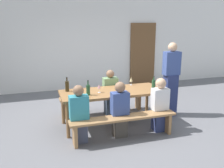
# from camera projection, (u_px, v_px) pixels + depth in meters

# --- Properties ---
(ground_plane) EXTENTS (24.00, 24.00, 0.00)m
(ground_plane) POSITION_uv_depth(u_px,v_px,m) (112.00, 124.00, 5.46)
(ground_plane) COLOR slate
(back_wall) EXTENTS (14.00, 0.20, 3.20)m
(back_wall) POSITION_uv_depth(u_px,v_px,m) (81.00, 39.00, 8.03)
(back_wall) COLOR white
(back_wall) RESTS_ON ground
(wooden_door) EXTENTS (0.90, 0.06, 2.10)m
(wooden_door) POSITION_uv_depth(u_px,v_px,m) (143.00, 54.00, 8.66)
(wooden_door) COLOR brown
(wooden_door) RESTS_ON ground
(tasting_table) EXTENTS (2.15, 0.85, 0.75)m
(tasting_table) POSITION_uv_depth(u_px,v_px,m) (112.00, 94.00, 5.29)
(tasting_table) COLOR olive
(tasting_table) RESTS_ON ground
(bench_near) EXTENTS (2.05, 0.30, 0.45)m
(bench_near) POSITION_uv_depth(u_px,v_px,m) (124.00, 121.00, 4.70)
(bench_near) COLOR #9E7247
(bench_near) RESTS_ON ground
(bench_far) EXTENTS (2.05, 0.30, 0.45)m
(bench_far) POSITION_uv_depth(u_px,v_px,m) (103.00, 99.00, 6.04)
(bench_far) COLOR #9E7247
(bench_far) RESTS_ON ground
(wine_bottle_0) EXTENTS (0.08, 0.08, 0.31)m
(wine_bottle_0) POSITION_uv_depth(u_px,v_px,m) (154.00, 85.00, 5.27)
(wine_bottle_0) COLOR #234C2D
(wine_bottle_0) RESTS_ON tasting_table
(wine_bottle_1) EXTENTS (0.08, 0.08, 0.30)m
(wine_bottle_1) POSITION_uv_depth(u_px,v_px,m) (67.00, 86.00, 5.22)
(wine_bottle_1) COLOR #332814
(wine_bottle_1) RESTS_ON tasting_table
(wine_bottle_2) EXTENTS (0.08, 0.08, 0.30)m
(wine_bottle_2) POSITION_uv_depth(u_px,v_px,m) (88.00, 90.00, 4.96)
(wine_bottle_2) COLOR #234C2D
(wine_bottle_2) RESTS_ON tasting_table
(wine_glass_0) EXTENTS (0.07, 0.07, 0.19)m
(wine_glass_0) POSITION_uv_depth(u_px,v_px,m) (131.00, 80.00, 5.72)
(wine_glass_0) COLOR silver
(wine_glass_0) RESTS_ON tasting_table
(wine_glass_1) EXTENTS (0.07, 0.07, 0.17)m
(wine_glass_1) POSITION_uv_depth(u_px,v_px,m) (99.00, 87.00, 5.12)
(wine_glass_1) COLOR silver
(wine_glass_1) RESTS_ON tasting_table
(seated_guest_near_0) EXTENTS (0.34, 0.24, 1.08)m
(seated_guest_near_0) POSITION_uv_depth(u_px,v_px,m) (79.00, 115.00, 4.56)
(seated_guest_near_0) COLOR #45495E
(seated_guest_near_0) RESTS_ON ground
(seated_guest_near_1) EXTENTS (0.33, 0.24, 1.08)m
(seated_guest_near_1) POSITION_uv_depth(u_px,v_px,m) (120.00, 110.00, 4.79)
(seated_guest_near_1) COLOR #443E37
(seated_guest_near_1) RESTS_ON ground
(seated_guest_near_2) EXTENTS (0.33, 0.24, 1.09)m
(seated_guest_near_2) POSITION_uv_depth(u_px,v_px,m) (160.00, 105.00, 5.04)
(seated_guest_near_2) COLOR navy
(seated_guest_near_2) RESTS_ON ground
(seated_guest_far_0) EXTENTS (0.33, 0.24, 1.08)m
(seated_guest_far_0) POSITION_uv_depth(u_px,v_px,m) (110.00, 94.00, 5.90)
(seated_guest_far_0) COLOR #3A495B
(seated_guest_far_0) RESTS_ON ground
(standing_host) EXTENTS (0.37, 0.24, 1.71)m
(standing_host) POSITION_uv_depth(u_px,v_px,m) (171.00, 81.00, 5.79)
(standing_host) COLOR navy
(standing_host) RESTS_ON ground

